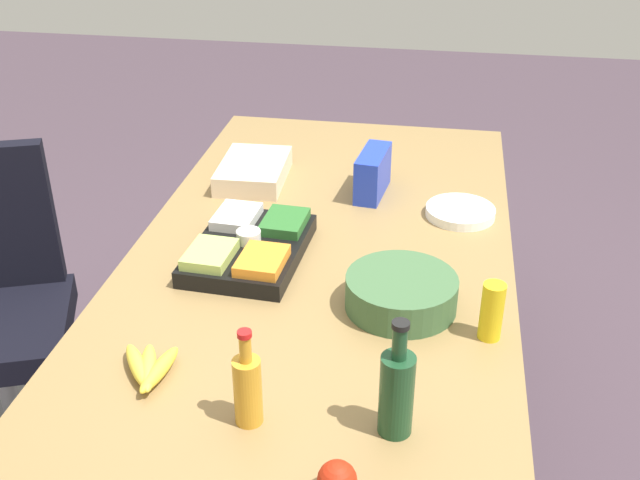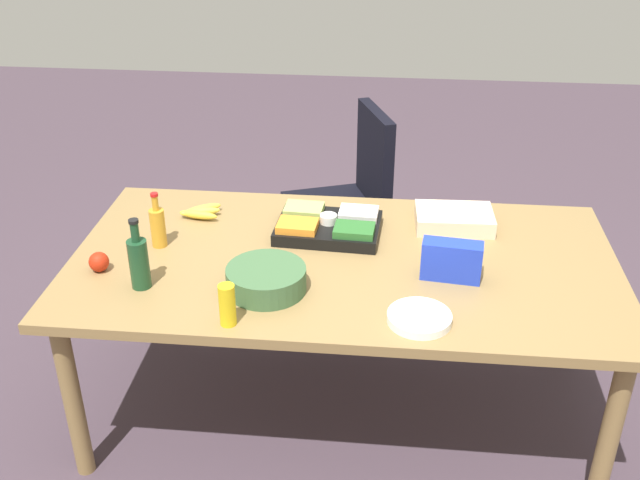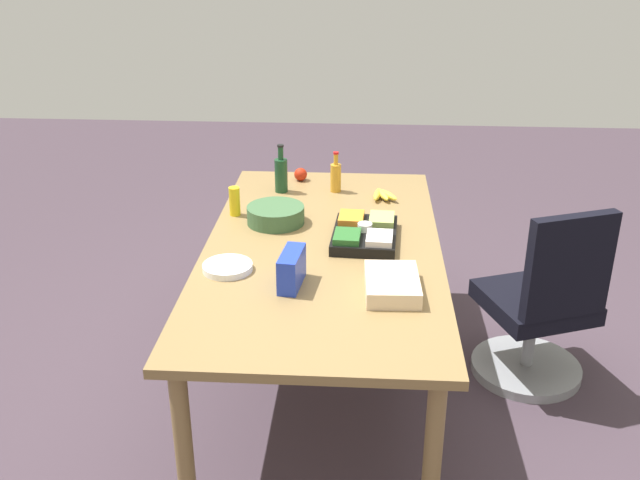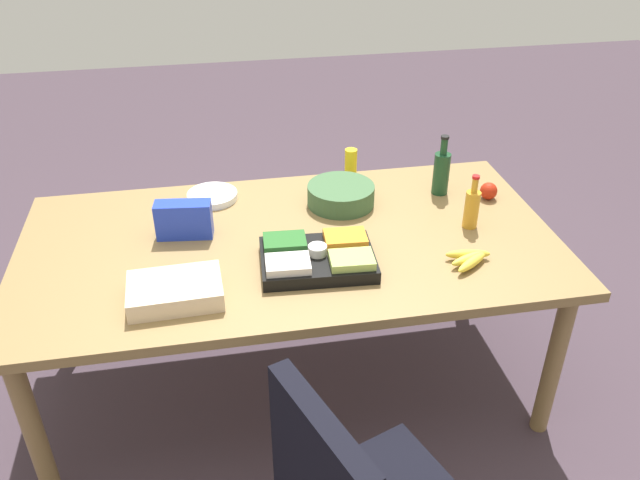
{
  "view_description": "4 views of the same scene",
  "coord_description": "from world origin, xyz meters",
  "views": [
    {
      "loc": [
        -1.94,
        -0.33,
        1.88
      ],
      "look_at": [
        -0.08,
        -0.01,
        0.83
      ],
      "focal_mm": 43.14,
      "sensor_mm": 36.0,
      "label": 1
    },
    {
      "loc": [
        0.16,
        -2.51,
        2.21
      ],
      "look_at": [
        -0.09,
        -0.04,
        0.85
      ],
      "focal_mm": 41.85,
      "sensor_mm": 36.0,
      "label": 2
    },
    {
      "loc": [
        3.1,
        0.18,
        2.18
      ],
      "look_at": [
        0.07,
        -0.01,
        0.81
      ],
      "focal_mm": 40.61,
      "sensor_mm": 36.0,
      "label": 3
    },
    {
      "loc": [
        0.28,
        2.18,
        2.12
      ],
      "look_at": [
        -0.11,
        0.07,
        0.78
      ],
      "focal_mm": 36.5,
      "sensor_mm": 36.0,
      "label": 4
    }
  ],
  "objects": [
    {
      "name": "wine_bottle",
      "position": [
        -0.72,
        -0.28,
        0.86
      ],
      "size": [
        0.09,
        0.09,
        0.27
      ],
      "color": "#194024",
      "rests_on": "conference_table"
    },
    {
      "name": "conference_table",
      "position": [
        0.0,
        0.0,
        0.68
      ],
      "size": [
        2.13,
        1.11,
        0.75
      ],
      "color": "olive",
      "rests_on": "ground"
    },
    {
      "name": "dressing_bottle",
      "position": [
        -0.74,
        0.03,
        0.84
      ],
      "size": [
        0.07,
        0.07,
        0.23
      ],
      "color": "gold",
      "rests_on": "conference_table"
    },
    {
      "name": "office_chair",
      "position": [
        -0.07,
        1.07,
        0.37
      ],
      "size": [
        0.62,
        0.62,
        0.97
      ],
      "color": "gray",
      "rests_on": "ground"
    },
    {
      "name": "sheet_cake",
      "position": [
        0.44,
        0.31,
        0.79
      ],
      "size": [
        0.33,
        0.23,
        0.07
      ],
      "primitive_type": "cube",
      "rotation": [
        0.0,
        0.0,
        0.04
      ],
      "color": "beige",
      "rests_on": "conference_table"
    },
    {
      "name": "ground_plane",
      "position": [
        0.0,
        0.0,
        0.0
      ],
      "size": [
        10.0,
        10.0,
        0.0
      ],
      "primitive_type": "plane",
      "color": "#42343E"
    },
    {
      "name": "mustard_bottle",
      "position": [
        -0.36,
        -0.48,
        0.83
      ],
      "size": [
        0.07,
        0.07,
        0.15
      ],
      "primitive_type": "cylinder",
      "rotation": [
        0.0,
        0.0,
        0.27
      ],
      "color": "yellow",
      "rests_on": "conference_table"
    },
    {
      "name": "banana_bunch",
      "position": [
        -0.64,
        0.29,
        0.78
      ],
      "size": [
        0.18,
        0.15,
        0.04
      ],
      "color": "gold",
      "rests_on": "conference_table"
    },
    {
      "name": "veggie_tray",
      "position": [
        -0.08,
        0.2,
        0.79
      ],
      "size": [
        0.44,
        0.32,
        0.09
      ],
      "color": "black",
      "rests_on": "conference_table"
    },
    {
      "name": "paper_plate_stack",
      "position": [
        0.29,
        -0.4,
        0.77
      ],
      "size": [
        0.27,
        0.27,
        0.03
      ],
      "primitive_type": "cylinder",
      "rotation": [
        0.0,
        0.0,
        -0.27
      ],
      "color": "white",
      "rests_on": "conference_table"
    },
    {
      "name": "chip_bag_blue",
      "position": [
        0.41,
        -0.11,
        0.83
      ],
      "size": [
        0.23,
        0.11,
        0.15
      ],
      "primitive_type": "cube",
      "rotation": [
        0.0,
        0.0,
        -0.12
      ],
      "color": "#1F39C3",
      "rests_on": "conference_table"
    },
    {
      "name": "apple_red",
      "position": [
        -0.91,
        -0.18,
        0.79
      ],
      "size": [
        0.09,
        0.09,
        0.08
      ],
      "primitive_type": "sphere",
      "rotation": [
        0.0,
        0.0,
        0.13
      ],
      "color": "#B1230E",
      "rests_on": "conference_table"
    },
    {
      "name": "salad_bowl",
      "position": [
        -0.26,
        -0.25,
        0.8
      ],
      "size": [
        0.35,
        0.35,
        0.09
      ],
      "primitive_type": "cylinder",
      "rotation": [
        0.0,
        0.0,
        0.24
      ],
      "color": "#3B5F39",
      "rests_on": "conference_table"
    }
  ]
}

